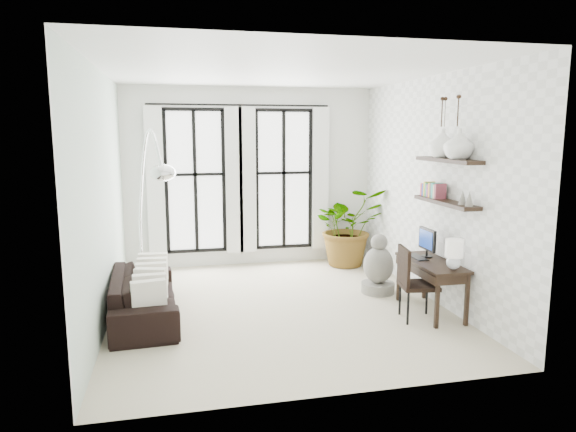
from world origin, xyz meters
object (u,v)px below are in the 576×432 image
object	(u,v)px
desk_chair	(412,279)
plant	(348,226)
sofa	(144,296)
arc_lamp	(149,169)
buddha	(378,268)
desk	(433,265)

from	to	relation	value
desk_chair	plant	bearing A→B (deg)	96.46
sofa	desk_chair	bearing A→B (deg)	-106.47
arc_lamp	desk_chair	bearing A→B (deg)	-25.04
plant	arc_lamp	distance (m)	3.83
buddha	desk_chair	bearing A→B (deg)	-91.08
sofa	buddha	size ratio (longest dim) A/B	2.25
desk	arc_lamp	distance (m)	4.10
desk_chair	arc_lamp	bearing A→B (deg)	163.81
sofa	plant	bearing A→B (deg)	-63.03
plant	desk	world-z (taller)	plant
plant	desk_chair	bearing A→B (deg)	-92.38
sofa	arc_lamp	bearing A→B (deg)	-11.06
arc_lamp	buddha	xyz separation A→B (m)	(3.30, -0.37, -1.52)
arc_lamp	buddha	world-z (taller)	arc_lamp
plant	buddha	xyz separation A→B (m)	(-0.10, -1.67, -0.34)
desk	desk_chair	distance (m)	0.41
arc_lamp	desk	bearing A→B (deg)	-21.07
plant	desk	bearing A→B (deg)	-84.78
arc_lamp	buddha	distance (m)	3.66
plant	buddha	bearing A→B (deg)	-93.28
plant	arc_lamp	bearing A→B (deg)	-159.11
buddha	desk	bearing A→B (deg)	-71.64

